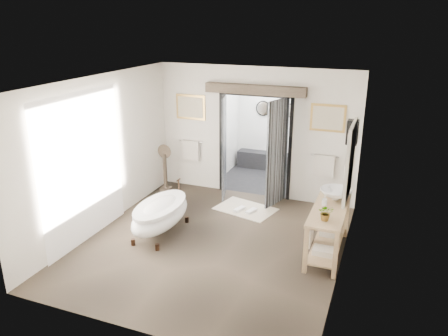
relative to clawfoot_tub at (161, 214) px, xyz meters
The scene contains 13 objects.
ground_plane 1.12m from the clawfoot_tub, ahead, with size 5.00×5.00×0.00m, color #4D4032.
room_shell 1.78m from the clawfoot_tub, ahead, with size 4.52×5.02×2.91m.
shower_room 4.14m from the clawfoot_tub, 75.24° to the left, with size 2.22×2.01×2.51m.
back_wall_dressing 2.78m from the clawfoot_tub, 65.49° to the left, with size 3.82×0.79×2.52m.
clawfoot_tub is the anchor object (origin of this frame).
vanity 3.02m from the clawfoot_tub, ahead, with size 0.57×1.60×0.85m.
pedestal_mirror 2.16m from the clawfoot_tub, 116.09° to the left, with size 0.33×0.22×1.13m.
rug 2.01m from the clawfoot_tub, 54.50° to the left, with size 1.20×0.80×0.01m, color #C5B39B.
slippers 1.92m from the clawfoot_tub, 51.31° to the left, with size 0.46×0.31×0.05m.
basin 3.21m from the clawfoot_tub, 14.76° to the left, with size 0.55×0.55×0.19m, color white.
plant 3.08m from the clawfoot_tub, ahead, with size 0.24×0.21×0.27m, color gray.
soap_bottle_a 3.00m from the clawfoot_tub, ahead, with size 0.08×0.08×0.17m, color gray.
soap_bottle_b 3.12m from the clawfoot_tub, 18.38° to the left, with size 0.14×0.14×0.18m, color gray.
Camera 1 is at (2.74, -6.45, 3.88)m, focal length 35.00 mm.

